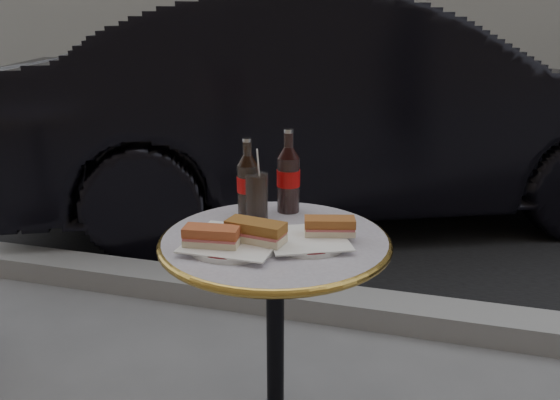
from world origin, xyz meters
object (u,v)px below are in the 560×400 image
(plate_left, at_px, (234,243))
(cola_bottle_right, at_px, (288,171))
(cola_bottle_left, at_px, (248,177))
(parked_car, at_px, (349,110))
(cola_glass, at_px, (257,196))
(bistro_table, at_px, (275,355))
(plate_right, at_px, (308,241))

(plate_left, bearing_deg, cola_bottle_right, 77.82)
(cola_bottle_left, height_order, parked_car, parked_car)
(cola_bottle_right, relative_size, cola_glass, 1.86)
(bistro_table, xyz_separation_m, parked_car, (-0.16, 2.34, 0.35))
(parked_car, bearing_deg, cola_glass, 158.11)
(plate_left, relative_size, cola_bottle_left, 1.03)
(plate_right, xyz_separation_m, cola_bottle_right, (-0.11, 0.23, 0.12))
(bistro_table, distance_m, cola_glass, 0.46)
(cola_bottle_left, bearing_deg, cola_glass, -32.11)
(cola_bottle_left, bearing_deg, plate_right, -36.63)
(bistro_table, height_order, cola_glass, cola_glass)
(plate_left, distance_m, cola_bottle_right, 0.33)
(plate_right, height_order, cola_glass, cola_glass)
(cola_bottle_right, bearing_deg, cola_bottle_left, -146.18)
(plate_left, distance_m, cola_bottle_left, 0.26)
(cola_bottle_left, xyz_separation_m, parked_car, (-0.04, 2.20, -0.13))
(plate_right, relative_size, parked_car, 0.05)
(bistro_table, xyz_separation_m, cola_bottle_right, (-0.02, 0.21, 0.49))
(cola_bottle_right, bearing_deg, parked_car, 93.79)
(cola_bottle_left, bearing_deg, parked_car, 90.97)
(plate_right, distance_m, parked_car, 2.37)
(bistro_table, height_order, cola_bottle_left, cola_bottle_left)
(bistro_table, distance_m, plate_left, 0.39)
(plate_right, bearing_deg, cola_bottle_right, 116.13)
(cola_bottle_right, xyz_separation_m, cola_glass, (-0.07, -0.09, -0.06))
(cola_glass, bearing_deg, plate_right, -37.39)
(bistro_table, distance_m, cola_bottle_right, 0.54)
(bistro_table, relative_size, cola_bottle_left, 3.13)
(bistro_table, relative_size, cola_glass, 5.38)
(cola_glass, bearing_deg, cola_bottle_right, 51.89)
(cola_bottle_right, relative_size, parked_car, 0.06)
(bistro_table, bearing_deg, cola_bottle_left, 130.90)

